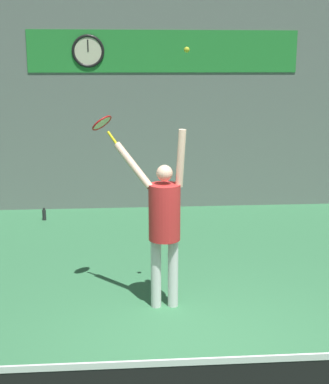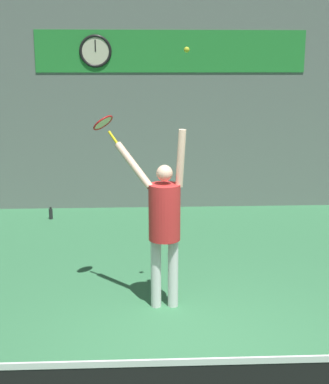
{
  "view_description": "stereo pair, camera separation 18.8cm",
  "coord_description": "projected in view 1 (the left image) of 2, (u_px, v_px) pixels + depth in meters",
  "views": [
    {
      "loc": [
        -0.82,
        -5.05,
        3.0
      ],
      "look_at": [
        -0.35,
        1.2,
        1.49
      ],
      "focal_mm": 50.0,
      "sensor_mm": 36.0,
      "label": 1
    },
    {
      "loc": [
        -0.63,
        -5.06,
        3.0
      ],
      "look_at": [
        -0.35,
        1.2,
        1.49
      ],
      "focal_mm": 50.0,
      "sensor_mm": 36.0,
      "label": 2
    }
  ],
  "objects": [
    {
      "name": "tennis_ball",
      "position": [
        187.0,
        50.0,
        6.03
      ],
      "size": [
        0.06,
        0.06,
        0.06
      ],
      "color": "#CCDB2D"
    },
    {
      "name": "sponsor_banner",
      "position": [
        164.0,
        51.0,
        10.71
      ],
      "size": [
        5.43,
        0.02,
        0.83
      ],
      "color": "#288C38"
    },
    {
      "name": "tennis_player",
      "position": [
        164.0,
        219.0,
        6.53
      ],
      "size": [
        0.89,
        0.57,
        2.25
      ],
      "color": "white",
      "rests_on": "ground_plane"
    },
    {
      "name": "tennis_racket",
      "position": [
        103.0,
        124.0,
        6.63
      ],
      "size": [
        0.38,
        0.37,
        0.36
      ],
      "color": "yellow"
    },
    {
      "name": "ground_plane",
      "position": [
        206.0,
        355.0,
        5.66
      ],
      "size": [
        18.0,
        18.0,
        0.0
      ],
      "primitive_type": "plane",
      "color": "#387A4C"
    },
    {
      "name": "water_bottle",
      "position": [
        44.0,
        215.0,
        10.49
      ],
      "size": [
        0.07,
        0.07,
        0.24
      ],
      "color": "#262628",
      "rests_on": "ground_plane"
    },
    {
      "name": "scoreboard_clock",
      "position": [
        88.0,
        51.0,
        10.59
      ],
      "size": [
        0.65,
        0.06,
        0.65
      ],
      "color": "beige"
    },
    {
      "name": "back_wall",
      "position": [
        164.0,
        89.0,
        10.95
      ],
      "size": [
        18.0,
        0.1,
        5.0
      ],
      "color": "slate",
      "rests_on": "ground_plane"
    }
  ]
}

